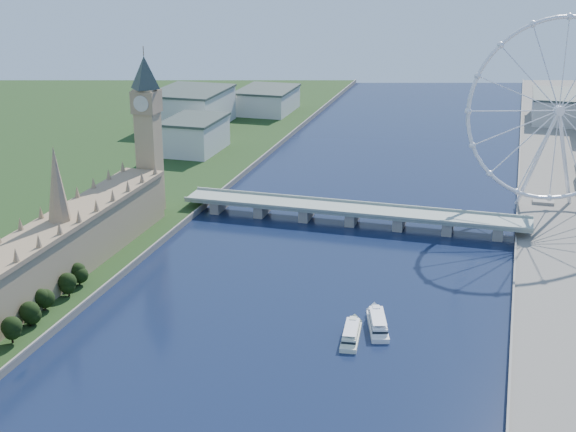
% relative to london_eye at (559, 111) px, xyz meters
% --- Properties ---
extents(parliament_range, '(24.00, 200.00, 70.00)m').
position_rel_london_eye_xyz_m(parliament_range, '(-247.98, -185.08, -49.04)').
color(parliament_range, tan).
rests_on(parliament_range, ground).
extents(big_ben, '(20.02, 20.02, 110.00)m').
position_rel_london_eye_xyz_m(big_ben, '(-247.98, -77.08, -0.95)').
color(big_ben, tan).
rests_on(big_ben, ground).
extents(westminster_bridge, '(220.00, 22.00, 9.50)m').
position_rel_london_eye_xyz_m(westminster_bridge, '(-119.98, -55.08, -60.89)').
color(westminster_bridge, gray).
rests_on(westminster_bridge, ground).
extents(london_eye, '(113.60, 39.12, 124.30)m').
position_rel_london_eye_xyz_m(london_eye, '(0.00, 0.00, 0.00)').
color(london_eye, silver).
rests_on(london_eye, ground).
extents(city_skyline, '(505.00, 280.00, 32.00)m').
position_rel_london_eye_xyz_m(city_skyline, '(-80.75, 205.00, -50.56)').
color(city_skyline, beige).
rests_on(city_skyline, ground).
extents(tour_boat_near, '(10.76, 30.93, 6.70)m').
position_rel_london_eye_xyz_m(tour_boat_near, '(-89.05, -209.26, -67.52)').
color(tour_boat_near, silver).
rests_on(tour_boat_near, ground).
extents(tour_boat_far, '(16.65, 33.58, 7.22)m').
position_rel_london_eye_xyz_m(tour_boat_far, '(-79.21, -195.95, -67.52)').
color(tour_boat_far, white).
rests_on(tour_boat_far, ground).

